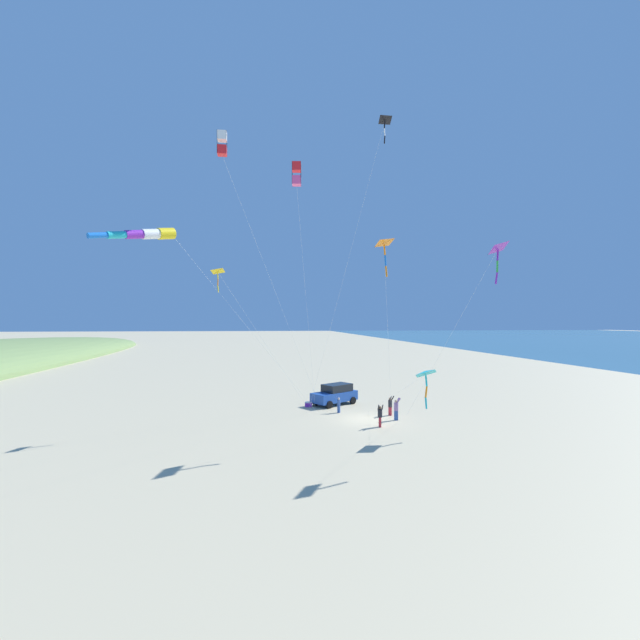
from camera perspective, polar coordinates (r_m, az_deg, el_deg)
The scene contains 15 objects.
ground_plane at distance 33.01m, azimuth 6.57°, elevation -13.49°, with size 600.00×600.00×0.00m, color #C6B58C.
parked_car at distance 38.20m, azimuth 2.10°, elevation -10.20°, with size 4.60×3.92×1.85m.
cooler_box at distance 37.40m, azimuth -1.62°, elevation -11.57°, with size 0.62×0.42×0.42m.
person_adult_flyer at distance 32.83m, azimuth 10.50°, elevation -11.87°, with size 0.54×0.43×1.73m.
person_child_green_jacket at distance 34.90m, azimuth 2.60°, elevation -11.50°, with size 0.49×0.49×1.38m.
person_child_grey_jacket at distance 30.61m, azimuth 8.31°, elevation -12.81°, with size 0.40×0.50×1.65m.
person_bystander_far at distance 34.36m, azimuth 9.70°, elevation -11.46°, with size 0.52×0.57×1.61m.
kite_delta_long_streamer_right at distance 29.67m, azimuth 8.86°, elevation 25.39°, with size 4.66×9.35×20.75m.
kite_delta_long_streamer_left at distance 26.82m, azimuth 23.28°, elevation 9.04°, with size 3.16×10.12×12.33m.
kite_box_black_fish_shape at distance 30.20m, azimuth -3.26°, elevation 19.48°, with size 2.52×7.47×18.56m.
kite_windsock_white_trailing at distance 29.21m, azimuth -22.96°, elevation 10.88°, with size 14.60×8.50×13.94m.
kite_delta_green_low_center at distance 27.69m, azimuth 14.35°, elevation -7.23°, with size 2.61×9.18×4.62m.
kite_delta_checkered_midright at distance 27.84m, azimuth 8.81°, elevation 10.45°, with size 2.98×5.94×13.10m.
kite_box_yellow_midlevel at distance 31.27m, azimuth -13.37°, elevation 22.62°, with size 8.15×9.40×20.54m.
kite_delta_red_high_left at distance 31.08m, azimuth -13.95°, elevation 6.44°, with size 7.73×7.64×11.50m.
Camera 1 is at (7.90, 31.14, 7.58)m, focal length 23.13 mm.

